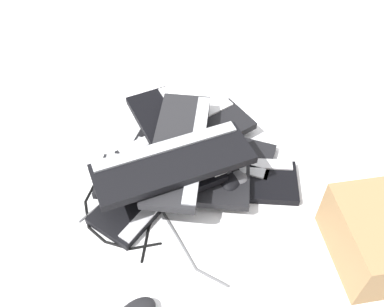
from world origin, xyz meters
name	(u,v)px	position (x,y,z in m)	size (l,w,h in m)	color
ground_plane	(217,157)	(0.00, 0.00, 0.00)	(3.20, 3.20, 0.00)	white
keyboard_0	(203,148)	(0.02, 0.05, 0.01)	(0.22, 0.46, 0.03)	black
keyboard_1	(156,182)	(-0.14, 0.16, 0.01)	(0.46, 0.33, 0.03)	black
keyboard_2	(223,178)	(-0.09, -0.03, 0.01)	(0.19, 0.45, 0.03)	black
keyboard_3	(187,139)	(0.02, 0.10, 0.04)	(0.41, 0.42, 0.03)	black
keyboard_4	(174,135)	(0.00, 0.14, 0.07)	(0.45, 0.37, 0.03)	black
keyboard_5	(179,147)	(-0.07, 0.11, 0.10)	(0.45, 0.17, 0.03)	#232326
keyboard_6	(173,163)	(-0.16, 0.11, 0.13)	(0.36, 0.45, 0.03)	black
keyboard_7	(173,181)	(-0.15, 0.11, 0.04)	(0.18, 0.45, 0.03)	black
mouse_1	(231,178)	(-0.12, -0.05, 0.05)	(0.11, 0.07, 0.04)	black
mouse_2	(229,176)	(-0.11, -0.05, 0.05)	(0.11, 0.07, 0.04)	#4C4C51
mouse_3	(174,165)	(-0.12, 0.11, 0.08)	(0.11, 0.07, 0.04)	#4C4C51
cable_0	(126,207)	(-0.23, 0.23, 0.00)	(0.33, 0.25, 0.01)	black
cable_1	(155,227)	(-0.29, 0.14, 0.00)	(0.24, 0.44, 0.01)	#59595B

